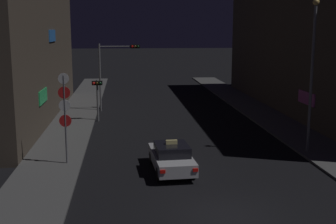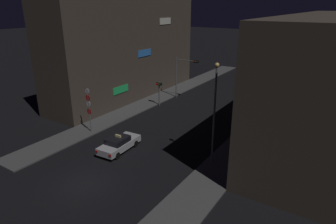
# 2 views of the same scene
# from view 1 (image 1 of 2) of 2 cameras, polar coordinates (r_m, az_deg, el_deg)

# --- Properties ---
(ground_plane) EXTENTS (300.00, 300.00, 0.00)m
(ground_plane) POSITION_cam_1_polar(r_m,az_deg,el_deg) (17.59, 7.39, -12.98)
(ground_plane) COLOR black
(sidewalk_left) EXTENTS (3.20, 49.52, 0.12)m
(sidewalk_left) POSITION_cam_1_polar(r_m,az_deg,el_deg) (39.26, -11.28, 0.19)
(sidewalk_left) COLOR #4C4C4C
(sidewalk_left) RESTS_ON ground_plane
(sidewalk_right) EXTENTS (3.20, 49.52, 0.12)m
(sidewalk_right) POSITION_cam_1_polar(r_m,az_deg,el_deg) (40.71, 10.71, 0.58)
(sidewalk_right) COLOR #4C4C4C
(sidewalk_right) RESTS_ON ground_plane
(building_facade_left) EXTENTS (6.21, 25.93, 14.13)m
(building_facade_left) POSITION_cam_1_polar(r_m,az_deg,el_deg) (36.56, -19.53, 10.08)
(building_facade_left) COLOR #473D33
(building_facade_left) RESTS_ON ground_plane
(building_facade_right) EXTENTS (9.70, 32.23, 11.88)m
(building_facade_right) POSITION_cam_1_polar(r_m,az_deg,el_deg) (40.91, 20.41, 8.44)
(building_facade_right) COLOR #473D33
(building_facade_right) RESTS_ON ground_plane
(taxi) EXTENTS (2.05, 4.55, 1.62)m
(taxi) POSITION_cam_1_polar(r_m,az_deg,el_deg) (22.24, 0.43, -5.79)
(taxi) COLOR #B7B7BC
(taxi) RESTS_ON ground_plane
(traffic_light_overhead) EXTENTS (3.52, 0.42, 5.79)m
(traffic_light_overhead) POSITION_cam_1_polar(r_m,az_deg,el_deg) (38.46, -6.91, 6.20)
(traffic_light_overhead) COLOR slate
(traffic_light_overhead) RESTS_ON ground_plane
(traffic_light_left_kerb) EXTENTS (0.80, 0.42, 3.21)m
(traffic_light_left_kerb) POSITION_cam_1_polar(r_m,az_deg,el_deg) (34.37, -9.04, 2.65)
(traffic_light_left_kerb) COLOR slate
(traffic_light_left_kerb) RESTS_ON ground_plane
(sign_pole_left) EXTENTS (0.63, 0.10, 4.70)m
(sign_pole_left) POSITION_cam_1_polar(r_m,az_deg,el_deg) (23.31, -13.07, 0.16)
(sign_pole_left) COLOR slate
(sign_pole_left) RESTS_ON sidewalk_left
(street_lamp_near_block) EXTENTS (0.36, 0.36, 8.50)m
(street_lamp_near_block) POSITION_cam_1_polar(r_m,az_deg,el_deg) (26.05, 17.99, 5.62)
(street_lamp_near_block) COLOR slate
(street_lamp_near_block) RESTS_ON sidewalk_right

